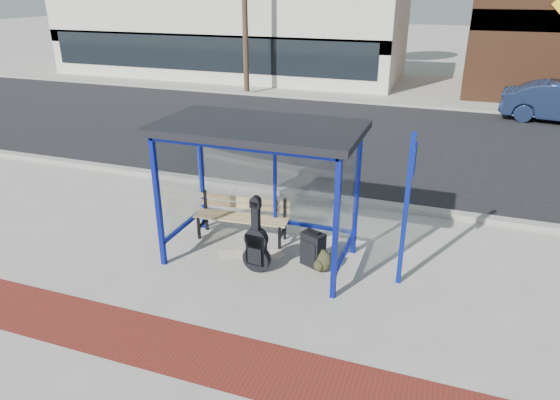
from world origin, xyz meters
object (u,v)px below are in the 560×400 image
at_px(bench, 242,215).
at_px(guitar_bag, 256,246).
at_px(suitcase, 313,249).
at_px(backpack, 322,262).

xyz_separation_m(bench, guitar_bag, (0.71, -1.03, -0.01)).
bearing_deg(suitcase, backpack, -8.86).
bearing_deg(backpack, guitar_bag, -137.11).
relative_size(bench, backpack, 4.75).
height_order(bench, backpack, bench).
distance_m(guitar_bag, backpack, 1.14).
bearing_deg(guitar_bag, bench, 127.31).
relative_size(guitar_bag, backpack, 3.37).
relative_size(bench, guitar_bag, 1.41).
bearing_deg(bench, guitar_bag, -60.81).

